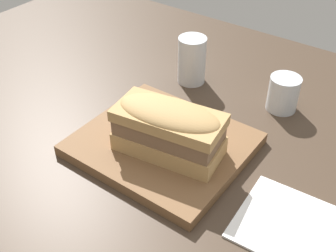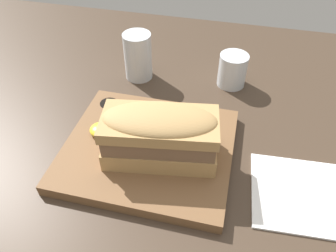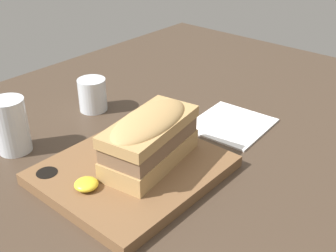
% 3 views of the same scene
% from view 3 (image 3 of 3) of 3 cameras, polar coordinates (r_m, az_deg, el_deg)
% --- Properties ---
extents(dining_table, '(1.60, 1.07, 0.02)m').
position_cam_3_polar(dining_table, '(0.78, -4.60, -5.68)').
color(dining_table, '#423326').
rests_on(dining_table, ground).
extents(serving_board, '(0.29, 0.26, 0.02)m').
position_cam_3_polar(serving_board, '(0.74, -4.86, -5.95)').
color(serving_board, brown).
rests_on(serving_board, dining_table).
extents(sandwich, '(0.20, 0.11, 0.10)m').
position_cam_3_polar(sandwich, '(0.71, -2.42, -1.43)').
color(sandwich, tan).
rests_on(sandwich, serving_board).
extents(mustard_dollop, '(0.04, 0.04, 0.02)m').
position_cam_3_polar(mustard_dollop, '(0.69, -11.01, -7.74)').
color(mustard_dollop, yellow).
rests_on(mustard_dollop, serving_board).
extents(water_glass, '(0.06, 0.06, 0.11)m').
position_cam_3_polar(water_glass, '(0.84, -20.39, -0.38)').
color(water_glass, silver).
rests_on(water_glass, dining_table).
extents(wine_glass, '(0.06, 0.06, 0.07)m').
position_cam_3_polar(wine_glass, '(0.96, -10.19, 4.11)').
color(wine_glass, silver).
rests_on(wine_glass, dining_table).
extents(napkin, '(0.17, 0.16, 0.00)m').
position_cam_3_polar(napkin, '(0.91, 8.54, 0.24)').
color(napkin, white).
rests_on(napkin, dining_table).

